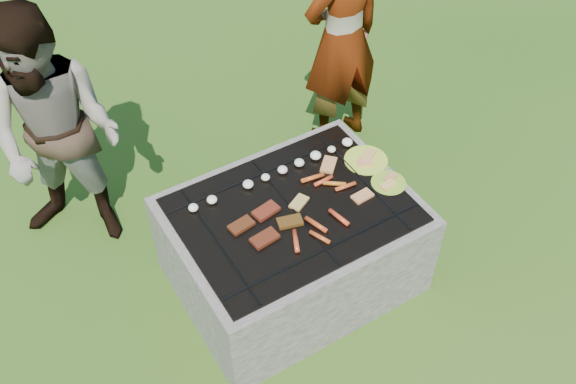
{
  "coord_description": "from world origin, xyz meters",
  "views": [
    {
      "loc": [
        -1.22,
        -1.96,
        3.15
      ],
      "look_at": [
        0.0,
        0.05,
        0.7
      ],
      "focal_mm": 40.0,
      "sensor_mm": 36.0,
      "label": 1
    }
  ],
  "objects_px": {
    "bystander": "(58,138)",
    "plate_near": "(389,183)",
    "fire_pit": "(293,248)",
    "plate_far": "(366,160)",
    "cook": "(342,39)"
  },
  "relations": [
    {
      "from": "plate_far",
      "to": "cook",
      "type": "distance_m",
      "value": 0.97
    },
    {
      "from": "fire_pit",
      "to": "bystander",
      "type": "height_order",
      "value": "bystander"
    },
    {
      "from": "plate_far",
      "to": "cook",
      "type": "xyz_separation_m",
      "value": [
        0.41,
        0.85,
        0.21
      ]
    },
    {
      "from": "plate_near",
      "to": "bystander",
      "type": "distance_m",
      "value": 1.86
    },
    {
      "from": "plate_near",
      "to": "cook",
      "type": "height_order",
      "value": "cook"
    },
    {
      "from": "cook",
      "to": "bystander",
      "type": "relative_size",
      "value": 1.03
    },
    {
      "from": "bystander",
      "to": "plate_far",
      "type": "bearing_deg",
      "value": 9.15
    },
    {
      "from": "fire_pit",
      "to": "cook",
      "type": "relative_size",
      "value": 0.8
    },
    {
      "from": "plate_far",
      "to": "bystander",
      "type": "distance_m",
      "value": 1.74
    },
    {
      "from": "plate_near",
      "to": "bystander",
      "type": "height_order",
      "value": "bystander"
    },
    {
      "from": "plate_far",
      "to": "cook",
      "type": "height_order",
      "value": "cook"
    },
    {
      "from": "plate_far",
      "to": "plate_near",
      "type": "height_order",
      "value": "plate_far"
    },
    {
      "from": "cook",
      "to": "plate_far",
      "type": "bearing_deg",
      "value": 63.3
    },
    {
      "from": "plate_far",
      "to": "bystander",
      "type": "bearing_deg",
      "value": 148.9
    },
    {
      "from": "bystander",
      "to": "plate_near",
      "type": "bearing_deg",
      "value": 3.43
    }
  ]
}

